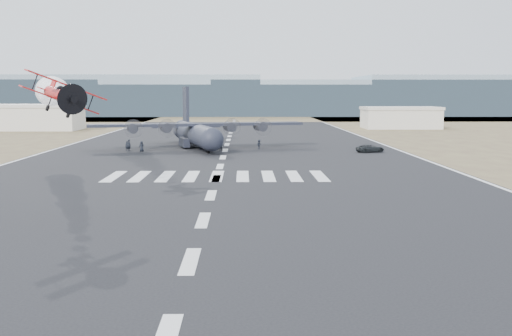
{
  "coord_description": "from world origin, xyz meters",
  "views": [
    {
      "loc": [
        3.09,
        -24.24,
        9.67
      ],
      "look_at": [
        4.04,
        24.05,
        4.0
      ],
      "focal_mm": 45.0,
      "sensor_mm": 36.0,
      "label": 1
    }
  ],
  "objects_px": {
    "crew_d": "(208,146)",
    "hangar_left": "(33,117)",
    "crew_f": "(201,145)",
    "crew_h": "(206,146)",
    "crew_a": "(129,145)",
    "hangar_right": "(401,117)",
    "transport_aircraft": "(196,132)",
    "crew_c": "(259,144)",
    "crew_g": "(127,146)",
    "crew_b": "(221,145)",
    "support_vehicle": "(370,148)",
    "crew_e": "(142,146)",
    "aerobatic_biplane": "(60,94)"
  },
  "relations": [
    {
      "from": "crew_d",
      "to": "hangar_left",
      "type": "bearing_deg",
      "value": -22.35
    },
    {
      "from": "crew_f",
      "to": "crew_h",
      "type": "distance_m",
      "value": 2.51
    },
    {
      "from": "crew_a",
      "to": "crew_h",
      "type": "xyz_separation_m",
      "value": [
        12.96,
        -1.22,
        -0.11
      ]
    },
    {
      "from": "hangar_right",
      "to": "transport_aircraft",
      "type": "distance_m",
      "value": 79.53
    },
    {
      "from": "crew_c",
      "to": "crew_g",
      "type": "bearing_deg",
      "value": 152.71
    },
    {
      "from": "hangar_left",
      "to": "crew_a",
      "type": "relative_size",
      "value": 13.13
    },
    {
      "from": "crew_d",
      "to": "crew_h",
      "type": "distance_m",
      "value": 0.62
    },
    {
      "from": "transport_aircraft",
      "to": "crew_b",
      "type": "relative_size",
      "value": 20.23
    },
    {
      "from": "hangar_left",
      "to": "support_vehicle",
      "type": "relative_size",
      "value": 5.29
    },
    {
      "from": "crew_e",
      "to": "crew_f",
      "type": "distance_m",
      "value": 10.07
    },
    {
      "from": "crew_a",
      "to": "crew_f",
      "type": "bearing_deg",
      "value": -132.64
    },
    {
      "from": "crew_c",
      "to": "crew_f",
      "type": "relative_size",
      "value": 0.89
    },
    {
      "from": "crew_d",
      "to": "crew_h",
      "type": "height_order",
      "value": "crew_h"
    },
    {
      "from": "transport_aircraft",
      "to": "crew_g",
      "type": "height_order",
      "value": "transport_aircraft"
    },
    {
      "from": "hangar_left",
      "to": "crew_e",
      "type": "xyz_separation_m",
      "value": [
        38.27,
        -63.33,
        -2.54
      ]
    },
    {
      "from": "transport_aircraft",
      "to": "crew_f",
      "type": "distance_m",
      "value": 5.0
    },
    {
      "from": "hangar_left",
      "to": "crew_b",
      "type": "distance_m",
      "value": 80.39
    },
    {
      "from": "hangar_left",
      "to": "crew_e",
      "type": "bearing_deg",
      "value": -58.86
    },
    {
      "from": "hangar_left",
      "to": "support_vehicle",
      "type": "xyz_separation_m",
      "value": [
        75.89,
        -65.1,
        -2.76
      ]
    },
    {
      "from": "hangar_left",
      "to": "hangar_right",
      "type": "xyz_separation_m",
      "value": [
        98.0,
        5.0,
        -0.4
      ]
    },
    {
      "from": "hangar_right",
      "to": "crew_g",
      "type": "bearing_deg",
      "value": -132.77
    },
    {
      "from": "crew_h",
      "to": "transport_aircraft",
      "type": "bearing_deg",
      "value": -77.92
    },
    {
      "from": "aerobatic_biplane",
      "to": "hangar_left",
      "type": "bearing_deg",
      "value": 91.66
    },
    {
      "from": "hangar_right",
      "to": "aerobatic_biplane",
      "type": "xyz_separation_m",
      "value": [
        -57.05,
        -124.22,
        6.56
      ]
    },
    {
      "from": "aerobatic_biplane",
      "to": "support_vehicle",
      "type": "relative_size",
      "value": 1.32
    },
    {
      "from": "hangar_right",
      "to": "crew_d",
      "type": "bearing_deg",
      "value": -125.65
    },
    {
      "from": "crew_g",
      "to": "transport_aircraft",
      "type": "bearing_deg",
      "value": 36.34
    },
    {
      "from": "crew_c",
      "to": "transport_aircraft",
      "type": "bearing_deg",
      "value": 128.66
    },
    {
      "from": "crew_b",
      "to": "crew_c",
      "type": "relative_size",
      "value": 1.14
    },
    {
      "from": "aerobatic_biplane",
      "to": "crew_e",
      "type": "distance_m",
      "value": 56.63
    },
    {
      "from": "aerobatic_biplane",
      "to": "crew_d",
      "type": "distance_m",
      "value": 57.5
    },
    {
      "from": "hangar_left",
      "to": "crew_b",
      "type": "bearing_deg",
      "value": -50.32
    },
    {
      "from": "crew_a",
      "to": "crew_h",
      "type": "distance_m",
      "value": 13.02
    },
    {
      "from": "hangar_right",
      "to": "crew_h",
      "type": "height_order",
      "value": "hangar_right"
    },
    {
      "from": "hangar_left",
      "to": "crew_d",
      "type": "distance_m",
      "value": 80.0
    },
    {
      "from": "crew_a",
      "to": "crew_f",
      "type": "xyz_separation_m",
      "value": [
        11.98,
        1.09,
        -0.03
      ]
    },
    {
      "from": "aerobatic_biplane",
      "to": "support_vehicle",
      "type": "distance_m",
      "value": 65.03
    },
    {
      "from": "crew_c",
      "to": "crew_b",
      "type": "bearing_deg",
      "value": 169.4
    },
    {
      "from": "hangar_left",
      "to": "hangar_right",
      "type": "distance_m",
      "value": 98.13
    },
    {
      "from": "crew_a",
      "to": "support_vehicle",
      "type": "bearing_deg",
      "value": -143.25
    },
    {
      "from": "hangar_left",
      "to": "crew_f",
      "type": "relative_size",
      "value": 13.51
    },
    {
      "from": "crew_f",
      "to": "crew_h",
      "type": "relative_size",
      "value": 1.1
    },
    {
      "from": "transport_aircraft",
      "to": "crew_d",
      "type": "relative_size",
      "value": 22.88
    },
    {
      "from": "crew_f",
      "to": "crew_d",
      "type": "bearing_deg",
      "value": 167.09
    },
    {
      "from": "transport_aircraft",
      "to": "crew_e",
      "type": "distance_m",
      "value": 11.48
    },
    {
      "from": "support_vehicle",
      "to": "crew_g",
      "type": "height_order",
      "value": "crew_g"
    },
    {
      "from": "crew_e",
      "to": "crew_c",
      "type": "bearing_deg",
      "value": -175.86
    },
    {
      "from": "hangar_right",
      "to": "crew_c",
      "type": "height_order",
      "value": "hangar_right"
    },
    {
      "from": "hangar_left",
      "to": "crew_f",
      "type": "height_order",
      "value": "hangar_left"
    },
    {
      "from": "crew_c",
      "to": "crew_g",
      "type": "height_order",
      "value": "crew_g"
    }
  ]
}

